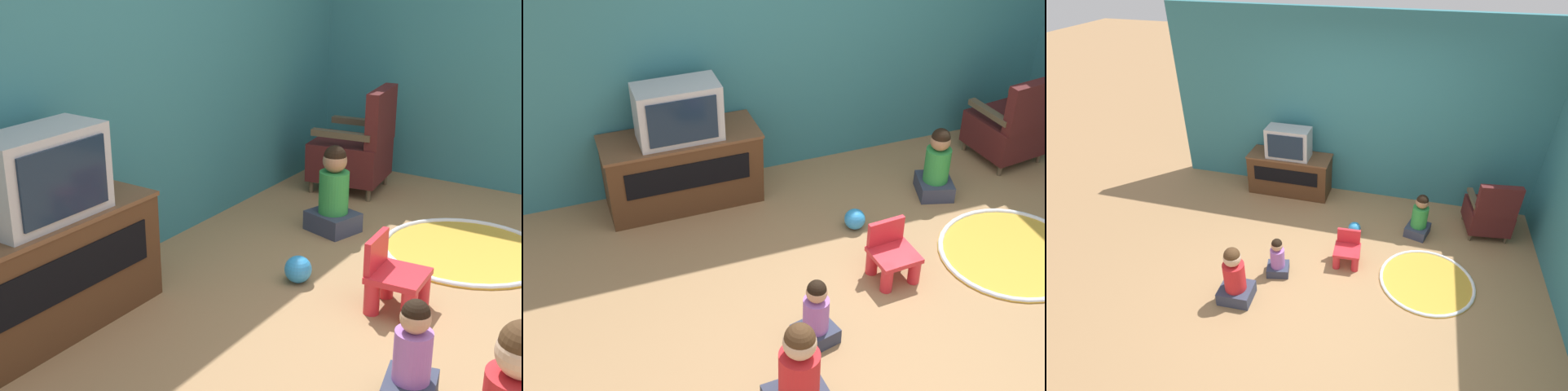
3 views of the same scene
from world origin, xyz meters
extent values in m
plane|color=#9E754C|center=(0.00, 0.00, 0.00)|extent=(30.00, 30.00, 0.00)
cube|color=teal|center=(-0.27, 2.11, 1.33)|extent=(5.47, 0.12, 2.67)
cube|color=#4C2D19|center=(-1.13, 1.80, 0.31)|extent=(1.23, 0.46, 0.62)
cube|color=brown|center=(-1.13, 1.80, 0.61)|extent=(1.25, 0.47, 0.02)
cube|color=black|center=(-1.13, 1.56, 0.39)|extent=(0.98, 0.01, 0.22)
cube|color=#B7B7BC|center=(-1.13, 1.76, 0.85)|extent=(0.65, 0.32, 0.46)
cube|color=#142338|center=(-1.13, 1.59, 0.85)|extent=(0.53, 0.02, 0.35)
cylinder|color=brown|center=(1.92, 1.76, 0.05)|extent=(0.04, 0.04, 0.10)
cylinder|color=brown|center=(1.47, 1.70, 0.05)|extent=(0.04, 0.04, 0.10)
cylinder|color=brown|center=(1.98, 1.29, 0.05)|extent=(0.04, 0.04, 0.10)
cylinder|color=brown|center=(1.54, 1.23, 0.05)|extent=(0.04, 0.04, 0.10)
cube|color=#4C1919|center=(1.73, 1.50, 0.25)|extent=(0.60, 0.63, 0.31)
cube|color=#4C1919|center=(1.76, 1.26, 0.63)|extent=(0.51, 0.16, 0.44)
cube|color=brown|center=(1.96, 1.53, 0.51)|extent=(0.13, 0.48, 0.05)
cube|color=brown|center=(1.50, 1.47, 0.51)|extent=(0.13, 0.48, 0.05)
cylinder|color=red|center=(-0.06, 0.24, 0.11)|extent=(0.09, 0.09, 0.22)
cylinder|color=red|center=(0.16, 0.25, 0.11)|extent=(0.09, 0.09, 0.22)
cylinder|color=red|center=(-0.08, 0.45, 0.11)|extent=(0.09, 0.09, 0.22)
cylinder|color=red|center=(0.15, 0.46, 0.11)|extent=(0.09, 0.09, 0.22)
cube|color=red|center=(0.04, 0.35, 0.20)|extent=(0.33, 0.32, 0.04)
cube|color=red|center=(0.04, 0.48, 0.32)|extent=(0.28, 0.05, 0.19)
cylinder|color=gold|center=(1.01, 0.28, 0.01)|extent=(1.10, 1.10, 0.01)
torus|color=silver|center=(1.01, 0.28, 0.01)|extent=(1.09, 1.09, 0.04)
cylinder|color=red|center=(-1.02, -0.54, 0.33)|extent=(0.24, 0.24, 0.34)
sphere|color=#D8AD8C|center=(-1.02, -0.54, 0.58)|extent=(0.19, 0.19, 0.19)
sphere|color=#472D19|center=(-1.02, -0.54, 0.62)|extent=(0.18, 0.18, 0.18)
cube|color=#33384C|center=(-0.71, -0.04, 0.06)|extent=(0.30, 0.28, 0.11)
cylinder|color=#A566BF|center=(-0.71, -0.04, 0.23)|extent=(0.17, 0.17, 0.24)
sphere|color=tan|center=(-0.71, -0.04, 0.42)|extent=(0.14, 0.14, 0.14)
sphere|color=black|center=(-0.71, -0.04, 0.44)|extent=(0.13, 0.13, 0.13)
cube|color=#33384C|center=(0.86, 1.18, 0.07)|extent=(0.35, 0.38, 0.14)
cylinder|color=#2D8C3F|center=(0.86, 1.18, 0.29)|extent=(0.21, 0.21, 0.30)
sphere|color=#9E7051|center=(0.86, 1.18, 0.51)|extent=(0.17, 0.17, 0.17)
sphere|color=black|center=(0.86, 1.18, 0.54)|extent=(0.15, 0.15, 0.15)
sphere|color=#3399E5|center=(0.03, 0.98, 0.08)|extent=(0.16, 0.16, 0.16)
camera|label=1|loc=(-3.35, -0.98, 1.96)|focal=50.00mm
camera|label=2|loc=(-2.05, -3.10, 3.48)|focal=50.00mm
camera|label=3|loc=(0.59, -3.44, 3.40)|focal=28.00mm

